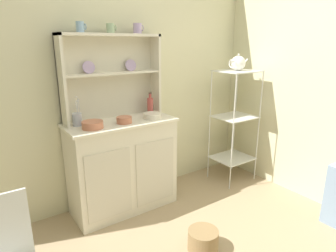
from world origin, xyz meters
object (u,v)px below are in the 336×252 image
porcelain_teapot (238,63)px  floor_basket (203,240)px  hutch_shelf_unit (111,71)px  bowl_mixing_large (93,125)px  hutch_cabinet (123,165)px  bakers_rack (235,115)px  jam_bottle (150,105)px  utensil_jar (77,119)px  cup_sky_0 (80,27)px

porcelain_teapot → floor_basket: bearing=-145.7°
hutch_shelf_unit → bowl_mixing_large: (-0.29, -0.24, -0.41)m
floor_basket → hutch_cabinet: bearing=103.9°
bowl_mixing_large → bakers_rack: bearing=-2.8°
jam_bottle → utensil_jar: 0.73m
hutch_shelf_unit → cup_sky_0: cup_sky_0 is taller
floor_basket → porcelain_teapot: size_ratio=0.96×
floor_basket → jam_bottle: jam_bottle is taller
hutch_shelf_unit → porcelain_teapot: size_ratio=3.76×
hutch_shelf_unit → jam_bottle: (0.37, -0.08, -0.35)m
bakers_rack → bowl_mixing_large: (-1.62, 0.08, 0.13)m
hutch_cabinet → floor_basket: (0.23, -0.91, -0.37)m
hutch_cabinet → jam_bottle: bearing=13.2°
floor_basket → bowl_mixing_large: bearing=121.7°
bakers_rack → bowl_mixing_large: bearing=177.2°
hutch_shelf_unit → utensil_jar: (-0.37, -0.09, -0.38)m
hutch_cabinet → bowl_mixing_large: size_ratio=5.67×
utensil_jar → porcelain_teapot: porcelain_teapot is taller
utensil_jar → hutch_cabinet: bearing=-12.0°
hutch_cabinet → utensil_jar: (-0.37, 0.08, 0.49)m
floor_basket → porcelain_teapot: 1.84m
cup_sky_0 → bowl_mixing_large: bearing=-98.4°
cup_sky_0 → jam_bottle: cup_sky_0 is taller
hutch_cabinet → jam_bottle: (0.37, 0.09, 0.51)m
cup_sky_0 → bowl_mixing_large: size_ratio=0.50×
hutch_shelf_unit → jam_bottle: 0.51m
hutch_cabinet → bowl_mixing_large: bowl_mixing_large is taller
bakers_rack → utensil_jar: size_ratio=5.06×
utensil_jar → jam_bottle: bearing=0.7°
hutch_shelf_unit → bowl_mixing_large: size_ratio=5.28×
cup_sky_0 → utensil_jar: size_ratio=0.35×
bowl_mixing_large → utensil_jar: utensil_jar is taller
floor_basket → porcelain_teapot: (1.10, 0.75, 1.26)m
hutch_cabinet → bakers_rack: bakers_rack is taller
hutch_shelf_unit → jam_bottle: bearing=-12.0°
jam_bottle → cup_sky_0: bearing=176.7°
jam_bottle → floor_basket: bearing=-98.2°
cup_sky_0 → bowl_mixing_large: 0.80m
utensil_jar → porcelain_teapot: 1.76m
floor_basket → utensil_jar: 1.43m
utensil_jar → hutch_shelf_unit: bearing=13.3°
floor_basket → bowl_mixing_large: size_ratio=1.35×
cup_sky_0 → hutch_cabinet: bearing=-25.1°
porcelain_teapot → utensil_jar: bearing=172.2°
hutch_shelf_unit → bakers_rack: (1.33, -0.32, -0.54)m
floor_basket → utensil_jar: utensil_jar is taller
hutch_cabinet → floor_basket: bearing=-76.1°
hutch_cabinet → jam_bottle: 0.64m
hutch_shelf_unit → floor_basket: (0.23, -1.07, -1.23)m
hutch_cabinet → bakers_rack: bearing=-6.6°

